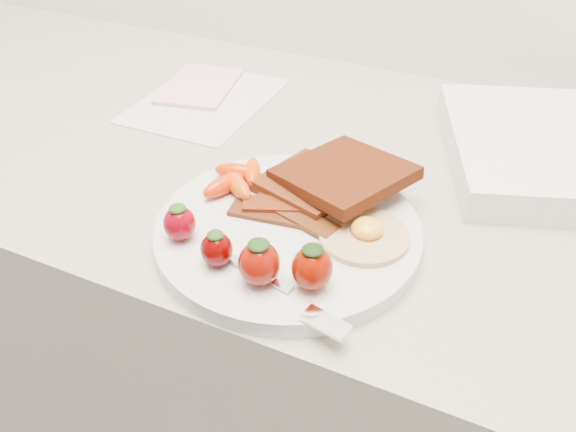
% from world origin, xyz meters
% --- Properties ---
extents(counter, '(2.00, 0.60, 0.90)m').
position_xyz_m(counter, '(0.00, 1.70, 0.45)').
color(counter, gray).
rests_on(counter, ground).
extents(plate, '(0.27, 0.27, 0.02)m').
position_xyz_m(plate, '(0.01, 1.54, 0.91)').
color(plate, silver).
rests_on(plate, counter).
extents(toast_lower, '(0.12, 0.12, 0.01)m').
position_xyz_m(toast_lower, '(0.01, 1.60, 0.93)').
color(toast_lower, '#511E0A').
rests_on(toast_lower, plate).
extents(toast_upper, '(0.16, 0.16, 0.03)m').
position_xyz_m(toast_upper, '(0.04, 1.62, 0.94)').
color(toast_upper, black).
rests_on(toast_upper, toast_lower).
extents(fried_egg, '(0.11, 0.11, 0.02)m').
position_xyz_m(fried_egg, '(0.09, 1.55, 0.92)').
color(fried_egg, beige).
rests_on(fried_egg, plate).
extents(bacon_strips, '(0.12, 0.07, 0.01)m').
position_xyz_m(bacon_strips, '(0.01, 1.55, 0.92)').
color(bacon_strips, black).
rests_on(bacon_strips, plate).
extents(baby_carrots, '(0.07, 0.09, 0.02)m').
position_xyz_m(baby_carrots, '(-0.06, 1.57, 0.93)').
color(baby_carrots, red).
rests_on(baby_carrots, plate).
extents(strawberries, '(0.18, 0.06, 0.05)m').
position_xyz_m(strawberries, '(0.01, 1.46, 0.94)').
color(strawberries, '#76000D').
rests_on(strawberries, plate).
extents(fork, '(0.16, 0.06, 0.00)m').
position_xyz_m(fork, '(0.05, 1.44, 0.92)').
color(fork, white).
rests_on(fork, plate).
extents(paper_sheet, '(0.18, 0.23, 0.00)m').
position_xyz_m(paper_sheet, '(-0.23, 1.77, 0.90)').
color(paper_sheet, beige).
rests_on(paper_sheet, counter).
extents(notepad, '(0.13, 0.16, 0.01)m').
position_xyz_m(notepad, '(-0.26, 1.81, 0.91)').
color(notepad, beige).
rests_on(notepad, paper_sheet).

